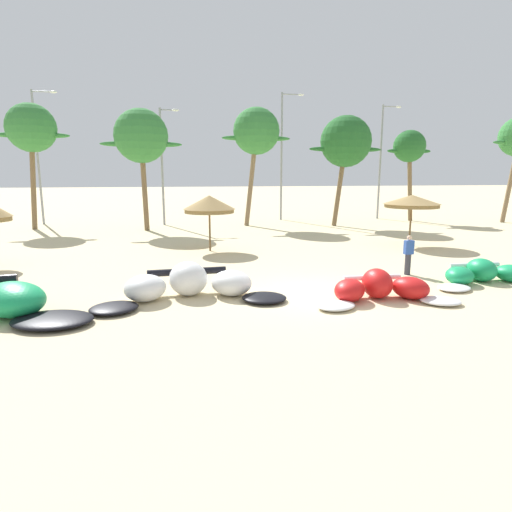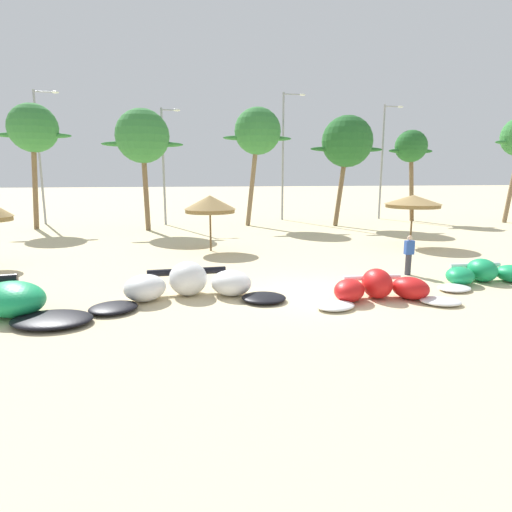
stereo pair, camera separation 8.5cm
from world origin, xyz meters
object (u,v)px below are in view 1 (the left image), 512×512
palm_center_left (346,142)px  person_near_kites (408,255)px  kite_center (486,274)px  lamppost_east_center (283,151)px  kite_left_of_center (380,289)px  palm_left_of_gap (256,132)px  palm_leftmost (31,129)px  lamppost_west (39,151)px  kite_left (189,285)px  lamppost_east (382,157)px  beach_umbrella_near_palms (412,201)px  lamppost_west_center (163,161)px  beach_umbrella_middle (209,204)px  palm_left (141,137)px  palm_center_right (409,148)px

palm_center_left → person_near_kites: bearing=-103.2°
kite_center → lamppost_east_center: bearing=94.7°
kite_left_of_center → palm_center_left: (6.64, 19.63, 6.11)m
person_near_kites → palm_left_of_gap: (-2.90, 17.98, 6.42)m
palm_leftmost → lamppost_west: size_ratio=0.86×
kite_left → palm_center_left: size_ratio=0.76×
lamppost_east → beach_umbrella_near_palms: bearing=-110.3°
palm_center_left → lamppost_east_center: lamppost_east_center is taller
lamppost_east → lamppost_west_center: bearing=-175.9°
kite_left → beach_umbrella_middle: 9.06m
kite_left_of_center → lamppost_west: size_ratio=0.47×
beach_umbrella_middle → person_near_kites: (7.49, -7.00, -1.68)m
kite_center → beach_umbrella_middle: 13.25m
person_near_kites → palm_leftmost: (-19.23, 18.57, 6.41)m
lamppost_west → lamppost_west_center: bearing=-14.2°
kite_left → lamppost_east: (18.13, 22.81, 5.17)m
kite_center → lamppost_east_center: (-1.96, 23.60, 5.73)m
palm_leftmost → palm_left: bearing=-15.9°
beach_umbrella_near_palms → palm_center_right: 14.55m
palm_left → lamppost_east: lamppost_east is taller
palm_center_left → lamppost_east_center: size_ratio=0.78×
beach_umbrella_middle → person_near_kites: bearing=-43.1°
kite_center → palm_left: (-13.65, 18.14, 6.29)m
beach_umbrella_near_palms → lamppost_east_center: (-3.64, 15.28, 3.52)m
kite_left → palm_center_left: palm_center_left is taller
kite_center → lamppost_east: lamppost_east is taller
lamppost_east → palm_center_right: bearing=-58.5°
kite_center → lamppost_west_center: bearing=119.7°
beach_umbrella_middle → person_near_kites: 10.39m
person_near_kites → lamppost_west_center: (-10.06, 19.71, 4.25)m
kite_center → palm_left: size_ratio=0.60×
kite_left_of_center → palm_leftmost: size_ratio=0.54×
beach_umbrella_near_palms → lamppost_west_center: size_ratio=0.34×
kite_left_of_center → palm_center_right: (13.40, 21.97, 5.89)m
palm_left_of_gap → lamppost_east_center: size_ratio=0.83×
beach_umbrella_middle → beach_umbrella_near_palms: 11.37m
beach_umbrella_middle → palm_left: bearing=113.0°
palm_left → lamppost_east_center: (11.69, 5.46, -0.56)m
lamppost_east_center → kite_left: bearing=-111.2°
kite_center → palm_center_left: bearing=84.8°
beach_umbrella_near_palms → palm_center_left: size_ratio=0.37×
kite_left → palm_center_right: size_ratio=0.83×
kite_left → kite_left_of_center: (6.11, -1.39, -0.07)m
palm_center_left → lamppost_east: bearing=40.4°
kite_left → kite_left_of_center: size_ratio=1.30×
kite_left_of_center → palm_left: palm_left is taller
palm_leftmost → lamppost_west_center: bearing=7.1°
lamppost_west → lamppost_west_center: (9.80, -2.48, -0.79)m
kite_center → palm_leftmost: palm_leftmost is taller
lamppost_west_center → person_near_kites: bearing=-63.0°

